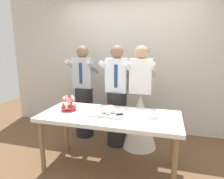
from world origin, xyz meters
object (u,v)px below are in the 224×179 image
object	(u,v)px
person_bride	(140,113)
person_groom	(117,102)
person_guest	(84,97)
cupcake_stand	(69,104)
plate_stack	(151,115)
main_cake_tray	(108,111)
dessert_table	(110,120)

from	to	relation	value
person_bride	person_groom	bearing A→B (deg)	-176.20
person_groom	person_guest	bearing A→B (deg)	165.34
cupcake_stand	plate_stack	xyz separation A→B (m)	(1.12, 0.03, -0.07)
cupcake_stand	main_cake_tray	distance (m)	0.58
plate_stack	person_guest	bearing A→B (deg)	147.24
cupcake_stand	person_guest	xyz separation A→B (m)	(-0.15, 0.85, -0.12)
plate_stack	person_bride	world-z (taller)	person_bride
cupcake_stand	person_bride	xyz separation A→B (m)	(0.89, 0.70, -0.28)
plate_stack	person_groom	size ratio (longest dim) A/B	0.12
main_cake_tray	person_bride	world-z (taller)	person_bride
main_cake_tray	person_groom	bearing A→B (deg)	95.09
person_guest	person_groom	bearing A→B (deg)	-14.66
person_groom	person_bride	distance (m)	0.41
person_bride	main_cake_tray	bearing A→B (deg)	-113.80
cupcake_stand	person_guest	bearing A→B (deg)	99.98
plate_stack	person_guest	size ratio (longest dim) A/B	0.12
main_cake_tray	dessert_table	bearing A→B (deg)	-8.88
cupcake_stand	main_cake_tray	size ratio (longest dim) A/B	0.55
cupcake_stand	person_bride	size ratio (longest dim) A/B	0.14
dessert_table	main_cake_tray	bearing A→B (deg)	171.12
main_cake_tray	person_guest	size ratio (longest dim) A/B	0.25
main_cake_tray	plate_stack	distance (m)	0.55
person_bride	cupcake_stand	bearing A→B (deg)	-141.85
main_cake_tray	person_groom	world-z (taller)	person_groom
main_cake_tray	person_bride	bearing A→B (deg)	66.20
plate_stack	cupcake_stand	bearing A→B (deg)	-178.41
dessert_table	main_cake_tray	distance (m)	0.11
dessert_table	main_cake_tray	world-z (taller)	main_cake_tray
person_groom	person_guest	xyz separation A→B (m)	(-0.66, 0.17, 0.00)
main_cake_tray	person_groom	distance (m)	0.70
plate_stack	person_groom	bearing A→B (deg)	133.36
cupcake_stand	person_groom	bearing A→B (deg)	52.82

